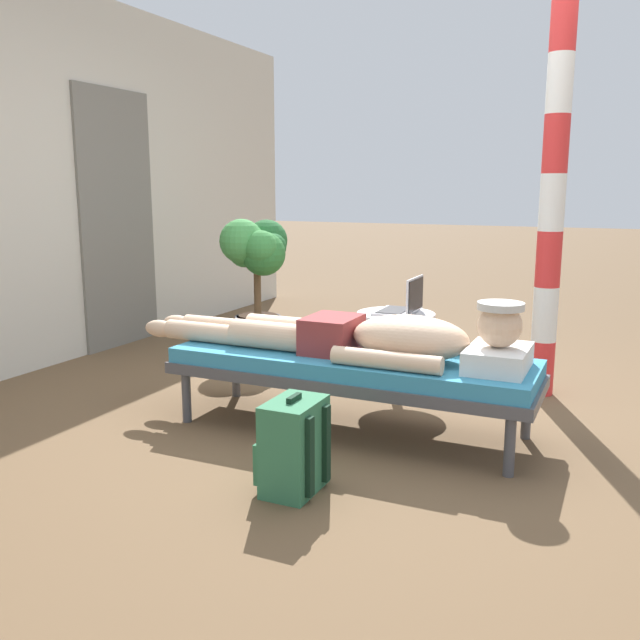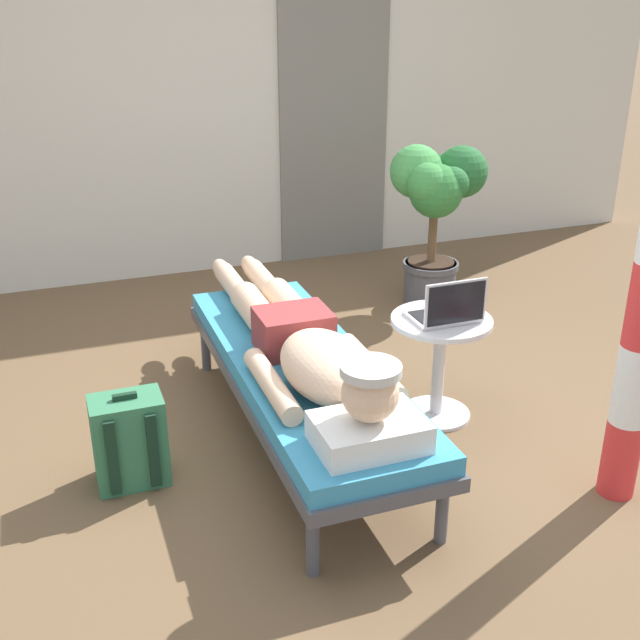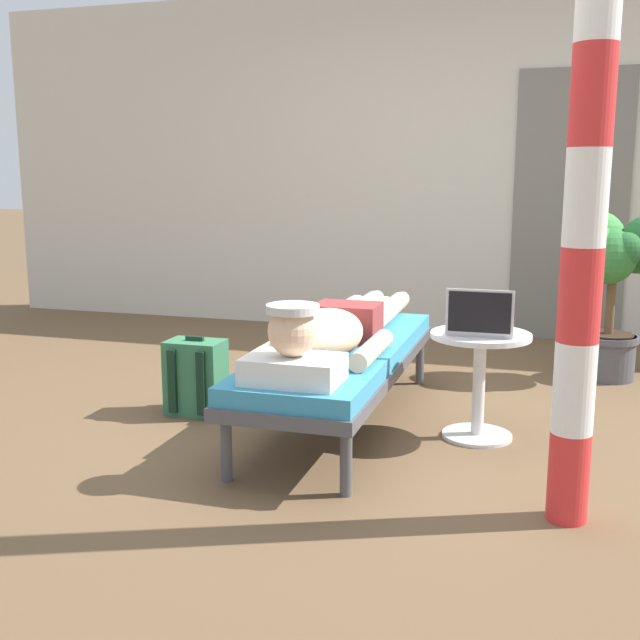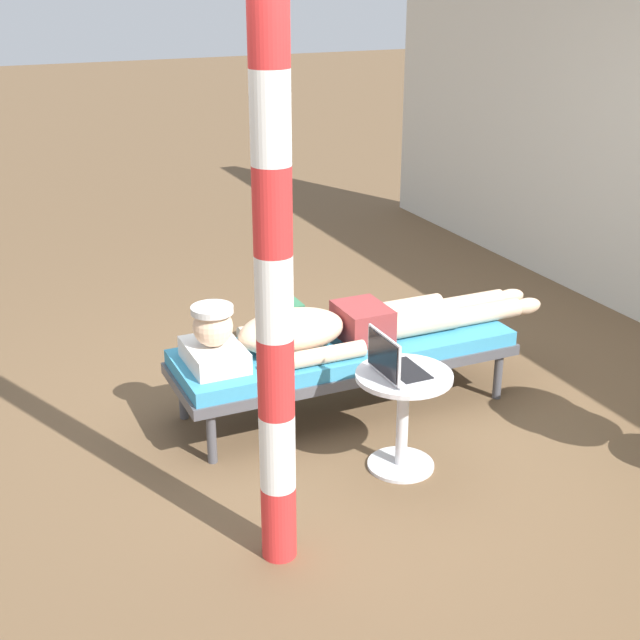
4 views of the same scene
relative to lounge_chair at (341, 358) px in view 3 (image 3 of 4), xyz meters
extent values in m
plane|color=brown|center=(0.17, -0.04, -0.35)|extent=(40.00, 40.00, 0.00)
cube|color=beige|center=(0.00, 2.59, 1.00)|extent=(7.60, 0.20, 2.70)
cube|color=slate|center=(1.11, 2.48, 0.67)|extent=(0.84, 0.03, 2.04)
cylinder|color=#4C4C51|center=(-0.26, 0.87, -0.21)|extent=(0.05, 0.05, 0.28)
cylinder|color=#4C4C51|center=(0.26, 0.87, -0.21)|extent=(0.05, 0.05, 0.28)
cylinder|color=#4C4C51|center=(-0.26, -0.87, -0.21)|extent=(0.05, 0.05, 0.28)
cylinder|color=#4C4C51|center=(0.26, -0.87, -0.21)|extent=(0.05, 0.05, 0.28)
cube|color=#4C4C51|center=(0.00, 0.00, -0.04)|extent=(0.62, 1.95, 0.06)
cube|color=teal|center=(0.00, 0.00, 0.03)|extent=(0.59, 1.91, 0.08)
cube|color=white|center=(0.00, -0.76, 0.13)|extent=(0.40, 0.28, 0.11)
sphere|color=beige|center=(0.00, -0.76, 0.29)|extent=(0.21, 0.21, 0.21)
cylinder|color=silver|center=(0.00, -0.76, 0.38)|extent=(0.22, 0.22, 0.03)
ellipsoid|color=beige|center=(0.00, -0.32, 0.19)|extent=(0.35, 0.60, 0.23)
cylinder|color=beige|center=(-0.22, -0.27, 0.12)|extent=(0.09, 0.55, 0.09)
cylinder|color=beige|center=(0.22, -0.27, 0.12)|extent=(0.09, 0.55, 0.09)
cube|color=maroon|center=(0.00, 0.11, 0.17)|extent=(0.33, 0.26, 0.19)
cylinder|color=beige|center=(-0.09, 0.45, 0.15)|extent=(0.15, 0.42, 0.15)
cylinder|color=beige|center=(-0.09, 0.88, 0.13)|extent=(0.11, 0.44, 0.11)
ellipsoid|color=beige|center=(-0.09, 1.17, 0.12)|extent=(0.09, 0.20, 0.10)
cylinder|color=beige|center=(0.09, 0.45, 0.15)|extent=(0.15, 0.42, 0.15)
cylinder|color=beige|center=(0.09, 0.88, 0.13)|extent=(0.11, 0.44, 0.11)
ellipsoid|color=beige|center=(0.09, 1.17, 0.12)|extent=(0.09, 0.20, 0.10)
cylinder|color=silver|center=(0.70, -0.01, -0.34)|extent=(0.34, 0.34, 0.02)
cylinder|color=silver|center=(0.70, -0.01, -0.09)|extent=(0.06, 0.06, 0.48)
cylinder|color=silver|center=(0.70, -0.01, 0.17)|extent=(0.48, 0.48, 0.02)
cube|color=silver|center=(0.70, -0.01, 0.19)|extent=(0.31, 0.22, 0.02)
cube|color=black|center=(0.70, 0.00, 0.20)|extent=(0.27, 0.15, 0.00)
cube|color=silver|center=(0.70, -0.13, 0.30)|extent=(0.31, 0.01, 0.21)
cube|color=black|center=(0.70, -0.14, 0.30)|extent=(0.29, 0.00, 0.19)
cube|color=#33724C|center=(-0.79, -0.06, -0.15)|extent=(0.30, 0.20, 0.40)
cube|color=#33724C|center=(-0.79, 0.06, -0.22)|extent=(0.23, 0.04, 0.18)
cube|color=black|center=(-0.87, -0.17, -0.15)|extent=(0.04, 0.02, 0.34)
cube|color=black|center=(-0.71, -0.17, -0.15)|extent=(0.04, 0.02, 0.34)
cube|color=black|center=(-0.79, -0.06, 0.07)|extent=(0.10, 0.02, 0.02)
cylinder|color=#4C4C51|center=(1.36, 1.35, -0.21)|extent=(0.34, 0.34, 0.28)
cylinder|color=#4C4C51|center=(1.36, 1.35, -0.09)|extent=(0.37, 0.37, 0.04)
cylinder|color=#332319|center=(1.36, 1.35, -0.06)|extent=(0.31, 0.31, 0.01)
cylinder|color=brown|center=(1.36, 1.35, 0.15)|extent=(0.06, 0.06, 0.44)
sphere|color=#23602D|center=(1.51, 1.46, 0.47)|extent=(0.31, 0.31, 0.31)
sphere|color=#429347|center=(1.34, 1.44, 0.45)|extent=(0.26, 0.26, 0.26)
sphere|color=#429347|center=(1.26, 1.42, 0.53)|extent=(0.34, 0.34, 0.34)
sphere|color=#38843D|center=(1.25, 1.25, 0.49)|extent=(0.26, 0.26, 0.26)
sphere|color=#2D7233|center=(1.32, 1.27, 0.43)|extent=(0.34, 0.34, 0.34)
sphere|color=#23602D|center=(1.42, 1.23, 0.48)|extent=(0.21, 0.21, 0.21)
cylinder|color=red|center=(1.10, -0.84, -0.18)|extent=(0.15, 0.15, 0.34)
cylinder|color=white|center=(1.10, -0.84, 0.16)|extent=(0.15, 0.15, 0.34)
cylinder|color=red|center=(1.10, -0.84, 0.51)|extent=(0.15, 0.15, 0.34)
cylinder|color=white|center=(1.10, -0.84, 0.85)|extent=(0.15, 0.15, 0.34)
cylinder|color=red|center=(1.10, -0.84, 1.19)|extent=(0.15, 0.15, 0.34)
camera|label=1|loc=(-3.24, -1.30, 0.94)|focal=38.29mm
camera|label=2|loc=(-1.01, -3.00, 1.63)|focal=44.06mm
camera|label=3|loc=(1.01, -3.68, 0.93)|focal=43.19mm
camera|label=4|loc=(4.05, -1.98, 2.03)|focal=49.33mm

